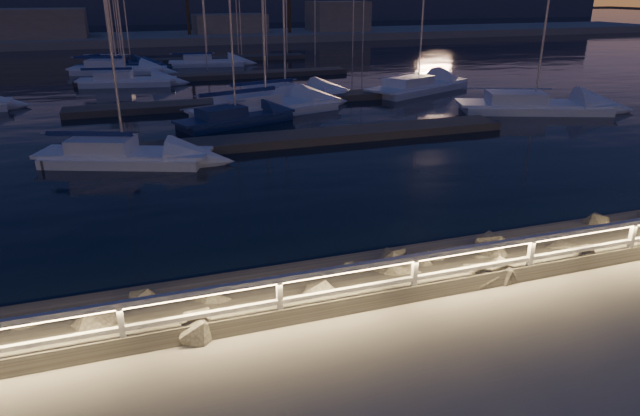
# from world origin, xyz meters

# --- Properties ---
(ground) EXTENTS (400.00, 400.00, 0.00)m
(ground) POSITION_xyz_m (0.00, 0.00, 0.00)
(ground) COLOR gray
(ground) RESTS_ON ground
(harbor_water) EXTENTS (400.00, 440.00, 0.60)m
(harbor_water) POSITION_xyz_m (0.00, 31.22, -0.97)
(harbor_water) COLOR black
(harbor_water) RESTS_ON ground
(guard_rail) EXTENTS (44.11, 0.12, 1.06)m
(guard_rail) POSITION_xyz_m (-0.07, -0.00, 0.77)
(guard_rail) COLOR white
(guard_rail) RESTS_ON ground
(riprap) EXTENTS (41.87, 3.07, 1.42)m
(riprap) POSITION_xyz_m (-5.13, 1.27, -0.17)
(riprap) COLOR slate
(riprap) RESTS_ON ground
(floating_docks) EXTENTS (22.00, 36.00, 0.40)m
(floating_docks) POSITION_xyz_m (0.00, 32.50, -0.40)
(floating_docks) COLOR #5B544C
(floating_docks) RESTS_ON ground
(far_shore) EXTENTS (160.00, 14.00, 5.20)m
(far_shore) POSITION_xyz_m (-0.12, 74.05, 0.29)
(far_shore) COLOR gray
(far_shore) RESTS_ON ground
(sailboat_b) EXTENTS (6.91, 4.10, 11.41)m
(sailboat_b) POSITION_xyz_m (-2.03, 20.72, -0.20)
(sailboat_b) COLOR navy
(sailboat_b) RESTS_ON ground
(sailboat_c) EXTENTS (8.77, 4.35, 14.35)m
(sailboat_c) POSITION_xyz_m (2.27, 26.26, -0.16)
(sailboat_c) COLOR white
(sailboat_c) RESTS_ON ground
(sailboat_d) EXTENTS (9.35, 5.64, 15.33)m
(sailboat_d) POSITION_xyz_m (15.45, 18.39, -0.16)
(sailboat_d) COLOR white
(sailboat_d) RESTS_ON ground
(sailboat_f) EXTENTS (7.34, 4.44, 12.14)m
(sailboat_f) POSITION_xyz_m (-7.91, 15.02, -0.18)
(sailboat_f) COLOR white
(sailboat_f) RESTS_ON ground
(sailboat_g) EXTENTS (9.51, 5.04, 15.55)m
(sailboat_g) POSITION_xyz_m (0.11, 22.80, -0.13)
(sailboat_g) COLOR white
(sailboat_g) RESTS_ON ground
(sailboat_i) EXTENTS (6.87, 4.33, 11.46)m
(sailboat_i) POSITION_xyz_m (-8.10, 47.16, -0.18)
(sailboat_i) COLOR navy
(sailboat_i) RESTS_ON ground
(sailboat_j) EXTENTS (7.43, 3.48, 12.23)m
(sailboat_j) POSITION_xyz_m (-7.32, 36.52, -0.18)
(sailboat_j) COLOR white
(sailboat_j) RESTS_ON ground
(sailboat_k) EXTENTS (7.39, 2.99, 12.20)m
(sailboat_k) POSITION_xyz_m (0.25, 46.30, -0.20)
(sailboat_k) COLOR white
(sailboat_k) RESTS_ON ground
(sailboat_l) EXTENTS (9.25, 6.08, 15.32)m
(sailboat_l) POSITION_xyz_m (12.31, 26.84, -0.16)
(sailboat_l) COLOR white
(sailboat_l) RESTS_ON ground
(sailboat_m) EXTENTS (7.12, 3.43, 11.77)m
(sailboat_m) POSITION_xyz_m (-7.44, 46.33, -0.17)
(sailboat_m) COLOR navy
(sailboat_m) RESTS_ON ground
(sailboat_n) EXTENTS (8.28, 4.78, 13.64)m
(sailboat_n) POSITION_xyz_m (-7.94, 43.38, -0.15)
(sailboat_n) COLOR white
(sailboat_n) RESTS_ON ground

